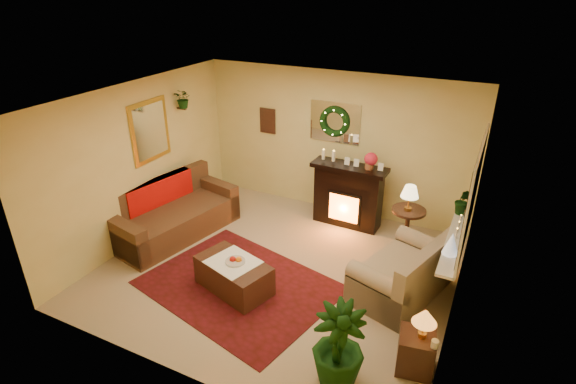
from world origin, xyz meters
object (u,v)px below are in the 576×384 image
at_px(loveseat, 403,267).
at_px(coffee_table, 234,276).
at_px(end_table_square, 416,350).
at_px(side_table_round, 406,230).
at_px(fireplace, 348,196).
at_px(sofa, 175,212).

relative_size(loveseat, coffee_table, 1.40).
bearing_deg(end_table_square, side_table_round, 105.16).
distance_m(fireplace, loveseat, 2.02).
bearing_deg(side_table_round, end_table_square, -74.84).
height_order(fireplace, coffee_table, fireplace).
relative_size(sofa, side_table_round, 3.09).
relative_size(sofa, loveseat, 1.44).
relative_size(loveseat, end_table_square, 3.13).
relative_size(fireplace, side_table_round, 1.65).
bearing_deg(side_table_round, loveseat, -80.07).
height_order(loveseat, end_table_square, loveseat).
bearing_deg(side_table_round, sofa, -160.18).
height_order(fireplace, side_table_round, fireplace).
bearing_deg(sofa, side_table_round, 31.79).
relative_size(side_table_round, coffee_table, 0.65).
distance_m(sofa, end_table_square, 4.46).
xyz_separation_m(fireplace, end_table_square, (1.80, -2.82, -0.28)).
bearing_deg(end_table_square, fireplace, 122.48).
bearing_deg(coffee_table, side_table_round, 65.19).
bearing_deg(loveseat, fireplace, 148.72).
relative_size(sofa, fireplace, 1.87).
height_order(fireplace, end_table_square, fireplace).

